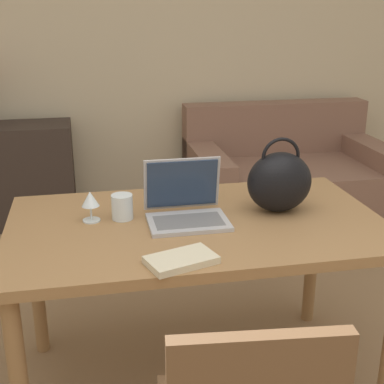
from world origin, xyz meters
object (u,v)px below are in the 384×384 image
laptop (185,204)px  handbag (279,181)px  drinking_glass (122,207)px  couch (287,180)px  wine_glass (90,201)px

laptop → handbag: (0.38, 0.01, 0.06)m
drinking_glass → handbag: 0.63m
drinking_glass → handbag: size_ratio=0.32×
laptop → couch: bearing=57.4°
couch → laptop: laptop is taller
wine_glass → handbag: (0.75, -0.04, 0.04)m
wine_glass → handbag: handbag is taller
handbag → laptop: bearing=-178.8°
drinking_glass → handbag: handbag is taller
drinking_glass → laptop: bearing=-11.0°
drinking_glass → wine_glass: (-0.12, -0.00, 0.03)m
laptop → drinking_glass: size_ratio=3.11×
drinking_glass → handbag: (0.63, -0.04, 0.08)m
couch → wine_glass: size_ratio=12.11×
laptop → wine_glass: size_ratio=2.51×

